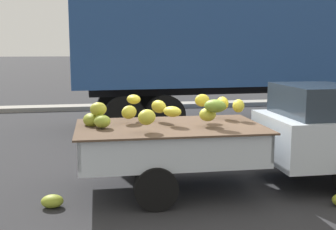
# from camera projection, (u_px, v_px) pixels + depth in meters

# --- Properties ---
(ground) EXTENTS (220.00, 220.00, 0.00)m
(ground) POSITION_uv_depth(u_px,v_px,m) (215.00, 185.00, 7.30)
(ground) COLOR #28282B
(curb_strip) EXTENTS (80.00, 0.80, 0.16)m
(curb_strip) POSITION_uv_depth(u_px,v_px,m) (142.00, 106.00, 16.60)
(curb_strip) COLOR gray
(curb_strip) RESTS_ON ground
(pickup_truck) EXTENTS (5.29, 1.90, 1.70)m
(pickup_truck) POSITION_uv_depth(u_px,v_px,m) (290.00, 133.00, 7.22)
(pickup_truck) COLOR silver
(pickup_truck) RESTS_ON ground
(semi_trailer) EXTENTS (12.09, 3.02, 3.95)m
(semi_trailer) POSITION_uv_depth(u_px,v_px,m) (270.00, 40.00, 12.96)
(semi_trailer) COLOR navy
(semi_trailer) RESTS_ON ground
(fallen_banana_bunch_near_tailgate) EXTENTS (0.35, 0.30, 0.19)m
(fallen_banana_bunch_near_tailgate) POSITION_uv_depth(u_px,v_px,m) (52.00, 201.00, 6.26)
(fallen_banana_bunch_near_tailgate) COLOR #90A02D
(fallen_banana_bunch_near_tailgate) RESTS_ON ground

